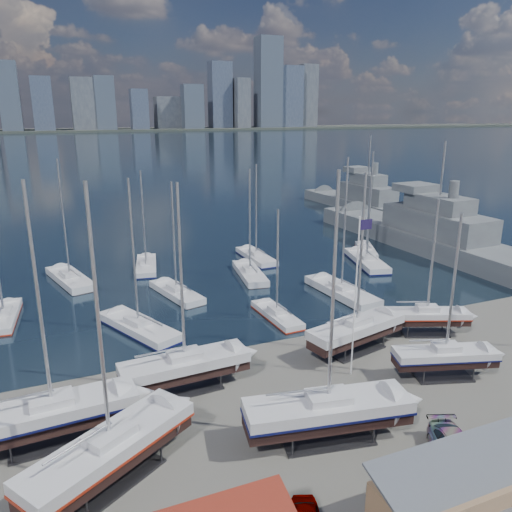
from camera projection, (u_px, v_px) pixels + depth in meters
name	position (u px, v px, depth m)	size (l,w,h in m)	color
ground	(339.00, 391.00, 38.91)	(1400.00, 1400.00, 0.00)	#605E59
water	(76.00, 147.00, 313.60)	(1400.00, 600.00, 0.40)	#1A303D
far_shore	(60.00, 131.00, 543.60)	(1400.00, 80.00, 2.20)	#2D332D
skyline	(49.00, 94.00, 524.59)	(639.14, 43.80, 107.69)	#475166
sailboat_cradle_0	(53.00, 414.00, 32.39)	(10.93, 3.60, 17.32)	#2D2D33
sailboat_cradle_1	(111.00, 450.00, 28.90)	(10.99, 8.56, 17.73)	#2D2D33
sailboat_cradle_2	(185.00, 366.00, 38.58)	(10.11, 3.28, 16.28)	#2D2D33
sailboat_cradle_3	(328.00, 411.00, 32.66)	(11.51, 5.03, 17.84)	#2D2D33
sailboat_cradle_4	(356.00, 330.00, 45.01)	(10.31, 4.93, 16.21)	#2D2D33
sailboat_cradle_5	(445.00, 356.00, 40.42)	(8.68, 4.73, 13.71)	#2D2D33
sailboat_cradle_6	(427.00, 316.00, 48.43)	(8.38, 5.17, 13.35)	#2D2D33
sailboat_moored_1	(5.00, 318.00, 52.07)	(3.22, 9.08, 13.31)	black
sailboat_moored_2	(70.00, 280.00, 63.59)	(5.73, 11.24, 16.34)	black
sailboat_moored_3	(139.00, 329.00, 49.42)	(7.05, 10.95, 15.93)	black
sailboat_moored_4	(176.00, 293.00, 58.97)	(4.82, 9.74, 14.18)	black
sailboat_moored_5	(146.00, 267.00, 69.17)	(4.46, 9.82, 14.17)	black
sailboat_moored_6	(277.00, 316.00, 52.58)	(2.68, 8.29, 12.24)	black
sailboat_moored_7	(250.00, 275.00, 65.82)	(4.19, 10.14, 14.85)	black
sailboat_moored_8	(256.00, 258.00, 73.40)	(2.91, 9.83, 14.62)	black
sailboat_moored_9	(341.00, 293.00, 59.15)	(4.05, 11.46, 16.97)	black
sailboat_moored_10	(366.00, 262.00, 71.26)	(5.81, 11.55, 16.63)	black
sailboat_moored_11	(366.00, 251.00, 77.27)	(5.62, 8.43, 12.31)	black
naval_ship_east	(435.00, 241.00, 77.53)	(10.17, 51.67, 18.63)	slate
naval_ship_west	(366.00, 204.00, 108.64)	(8.90, 41.15, 17.68)	slate
car_b	(431.00, 489.00, 27.88)	(1.48, 4.23, 1.39)	gray
car_c	(443.00, 480.00, 28.62)	(2.23, 4.84, 1.34)	gray
car_d	(457.00, 451.00, 30.87)	(2.27, 5.57, 1.62)	gray
flagpole	(357.00, 286.00, 39.39)	(1.17, 0.12, 13.36)	white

